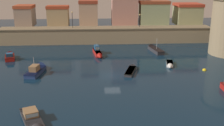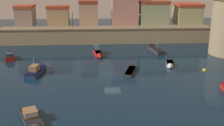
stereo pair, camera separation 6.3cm
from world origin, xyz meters
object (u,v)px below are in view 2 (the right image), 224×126
object	(u,v)px
moored_boat_4	(98,52)
quay_lamp_1	(140,18)
moored_boat_6	(10,56)
moored_boat_2	(131,69)
moored_boat_0	(38,69)
moored_boat_1	(154,49)
quay_lamp_0	(72,17)
moored_boat_7	(170,65)
mooring_buoy_0	(204,70)
moored_boat_3	(33,122)

from	to	relation	value
moored_boat_4	quay_lamp_1	bearing A→B (deg)	129.43
moored_boat_6	moored_boat_2	bearing A→B (deg)	-126.92
moored_boat_0	moored_boat_1	xyz separation A→B (m)	(21.63, 12.27, -0.04)
quay_lamp_0	moored_boat_4	size ratio (longest dim) A/B	0.59
moored_boat_1	moored_boat_7	size ratio (longest dim) A/B	1.67
moored_boat_4	mooring_buoy_0	distance (m)	20.38
moored_boat_4	mooring_buoy_0	world-z (taller)	moored_boat_4
moored_boat_4	moored_boat_7	bearing A→B (deg)	49.28
mooring_buoy_0	moored_boat_0	bearing A→B (deg)	177.95
moored_boat_6	moored_boat_3	bearing A→B (deg)	-174.77
moored_boat_6	moored_boat_7	world-z (taller)	moored_boat_6
quay_lamp_1	moored_boat_6	xyz separation A→B (m)	(-26.56, -12.42, -5.23)
moored_boat_1	moored_boat_0	bearing A→B (deg)	109.72
moored_boat_0	moored_boat_2	xyz separation A→B (m)	(15.27, -0.40, -0.19)
moored_boat_1	moored_boat_3	world-z (taller)	moored_boat_1
moored_boat_3	moored_boat_4	distance (m)	27.75
quay_lamp_1	moored_boat_2	world-z (taller)	quay_lamp_1
quay_lamp_0	moored_boat_3	distance (m)	38.47
quay_lamp_0	moored_boat_2	xyz separation A→B (m)	(11.08, -20.99, -5.83)
moored_boat_0	quay_lamp_1	bearing A→B (deg)	-34.46
quay_lamp_1	moored_boat_4	size ratio (longest dim) A/B	0.47
moored_boat_6	moored_boat_4	bearing A→B (deg)	-101.30
moored_boat_0	moored_boat_4	xyz separation A→B (m)	(9.80, 9.45, 0.15)
moored_boat_4	moored_boat_6	bearing A→B (deg)	-94.39
moored_boat_4	moored_boat_0	bearing A→B (deg)	-54.88
moored_boat_2	mooring_buoy_0	bearing A→B (deg)	-75.69
quay_lamp_1	moored_boat_1	xyz separation A→B (m)	(1.89, -8.32, -5.25)
quay_lamp_0	mooring_buoy_0	xyz separation A→B (m)	(23.12, -21.56, -6.08)
moored_boat_0	moored_boat_6	distance (m)	10.63
quay_lamp_0	mooring_buoy_0	world-z (taller)	quay_lamp_0
moored_boat_1	moored_boat_6	size ratio (longest dim) A/B	1.45
moored_boat_1	moored_boat_2	distance (m)	14.18
moored_boat_0	moored_boat_1	bearing A→B (deg)	-51.10
moored_boat_1	mooring_buoy_0	xyz separation A→B (m)	(5.68, -13.24, -0.40)
moored_boat_2	moored_boat_3	size ratio (longest dim) A/B	0.92
quay_lamp_0	moored_boat_7	distance (m)	26.72
quay_lamp_1	moored_boat_6	world-z (taller)	quay_lamp_1
moored_boat_1	moored_boat_4	bearing A→B (deg)	93.57
quay_lamp_1	mooring_buoy_0	distance (m)	23.54
moored_boat_7	mooring_buoy_0	xyz separation A→B (m)	(5.09, -2.69, -0.28)
moored_boat_6	moored_boat_7	bearing A→B (deg)	-118.23
quay_lamp_1	moored_boat_4	distance (m)	15.76
quay_lamp_0	moored_boat_0	size ratio (longest dim) A/B	0.55
quay_lamp_0	mooring_buoy_0	distance (m)	32.19
moored_boat_7	moored_boat_0	bearing A→B (deg)	-72.86
mooring_buoy_0	moored_boat_4	bearing A→B (deg)	149.23
moored_boat_0	mooring_buoy_0	bearing A→B (deg)	-82.70
quay_lamp_1	moored_boat_3	xyz separation A→B (m)	(-16.75, -38.03, -5.24)
moored_boat_1	mooring_buoy_0	world-z (taller)	moored_boat_1
quay_lamp_1	mooring_buoy_0	size ratio (longest dim) A/B	4.50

